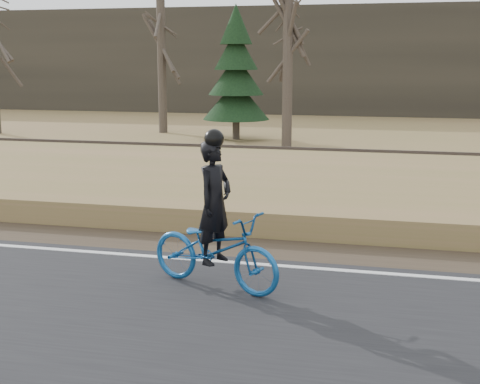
# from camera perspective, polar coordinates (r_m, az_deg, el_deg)

# --- Properties ---
(ground) EXTENTS (120.00, 120.00, 0.00)m
(ground) POSITION_cam_1_polar(r_m,az_deg,el_deg) (9.89, 3.18, -7.00)
(ground) COLOR #8E6B48
(ground) RESTS_ON ground
(road) EXTENTS (120.00, 6.00, 0.06)m
(road) POSITION_cam_1_polar(r_m,az_deg,el_deg) (7.60, -0.38, -12.56)
(road) COLOR black
(road) RESTS_ON ground
(edge_line) EXTENTS (120.00, 0.12, 0.01)m
(edge_line) POSITION_cam_1_polar(r_m,az_deg,el_deg) (10.06, 3.40, -6.30)
(edge_line) COLOR silver
(edge_line) RESTS_ON road
(shoulder) EXTENTS (120.00, 1.60, 0.04)m
(shoulder) POSITION_cam_1_polar(r_m,az_deg,el_deg) (11.01, 4.34, -4.99)
(shoulder) COLOR #473A2B
(shoulder) RESTS_ON ground
(embankment) EXTENTS (120.00, 5.00, 0.44)m
(embankment) POSITION_cam_1_polar(r_m,az_deg,el_deg) (13.85, 6.40, -0.79)
(embankment) COLOR #8E6B48
(embankment) RESTS_ON ground
(ballast) EXTENTS (120.00, 3.00, 0.45)m
(ballast) POSITION_cam_1_polar(r_m,az_deg,el_deg) (17.56, 8.02, 1.75)
(ballast) COLOR slate
(ballast) RESTS_ON ground
(railroad) EXTENTS (120.00, 2.40, 0.29)m
(railroad) POSITION_cam_1_polar(r_m,az_deg,el_deg) (17.51, 8.04, 2.73)
(railroad) COLOR black
(railroad) RESTS_ON ballast
(treeline_backdrop) EXTENTS (120.00, 4.00, 6.00)m
(treeline_backdrop) POSITION_cam_1_polar(r_m,az_deg,el_deg) (39.27, 11.48, 10.92)
(treeline_backdrop) COLOR #383328
(treeline_backdrop) RESTS_ON ground
(cyclist) EXTENTS (2.13, 1.33, 2.15)m
(cyclist) POSITION_cam_1_polar(r_m,az_deg,el_deg) (8.97, -2.16, -4.00)
(cyclist) COLOR #155294
(cyclist) RESTS_ON road
(bare_tree_left) EXTENTS (0.36, 0.36, 7.71)m
(bare_tree_left) POSITION_cam_1_polar(r_m,az_deg,el_deg) (28.78, -6.74, 12.72)
(bare_tree_left) COLOR #51463B
(bare_tree_left) RESTS_ON ground
(bare_tree_near_left) EXTENTS (0.36, 0.36, 6.30)m
(bare_tree_near_left) POSITION_cam_1_polar(r_m,az_deg,el_deg) (23.84, 4.09, 11.38)
(bare_tree_near_left) COLOR #51463B
(bare_tree_near_left) RESTS_ON ground
(conifer) EXTENTS (2.60, 2.60, 5.17)m
(conifer) POSITION_cam_1_polar(r_m,az_deg,el_deg) (26.16, -0.34, 9.86)
(conifer) COLOR #51463B
(conifer) RESTS_ON ground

